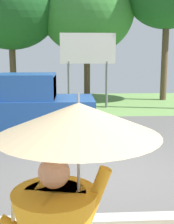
% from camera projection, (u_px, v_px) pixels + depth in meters
% --- Properties ---
extents(ground_plane, '(40.00, 22.00, 0.20)m').
position_uv_depth(ground_plane, '(100.00, 137.00, 9.21)').
color(ground_plane, '#565451').
extents(pickup_truck, '(5.20, 2.28, 1.88)m').
position_uv_depth(pickup_truck, '(11.00, 106.00, 9.34)').
color(pickup_truck, '#1E478C').
rests_on(pickup_truck, ground_plane).
extents(roadside_billboard, '(2.60, 0.12, 3.50)m').
position_uv_depth(roadside_billboard, '(88.00, 54.00, 13.99)').
color(roadside_billboard, slate).
rests_on(roadside_billboard, ground_plane).
extents(tree_left_far, '(5.57, 5.57, 7.88)m').
position_uv_depth(tree_left_far, '(10.00, 4.00, 16.63)').
color(tree_left_far, brown).
rests_on(tree_left_far, ground_plane).
extents(tree_right_mid, '(5.39, 5.39, 7.45)m').
position_uv_depth(tree_right_mid, '(87.00, 11.00, 17.13)').
color(tree_right_mid, brown).
rests_on(tree_right_mid, ground_plane).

